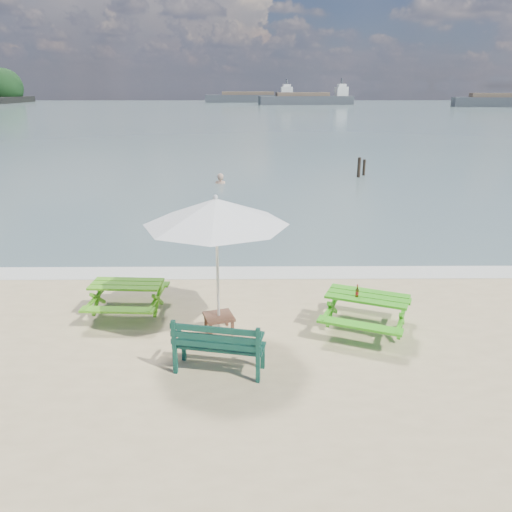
{
  "coord_description": "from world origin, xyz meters",
  "views": [
    {
      "loc": [
        0.28,
        -7.21,
        4.49
      ],
      "look_at": [
        0.37,
        3.0,
        1.0
      ],
      "focal_mm": 35.0,
      "sensor_mm": 36.0,
      "label": 1
    }
  ],
  "objects_px": {
    "park_bench": "(219,355)",
    "patio_umbrella": "(216,212)",
    "picnic_table_left": "(128,299)",
    "beer_bottle": "(357,293)",
    "swimmer": "(221,192)",
    "picnic_table_right": "(366,313)",
    "side_table": "(219,323)"
  },
  "relations": [
    {
      "from": "picnic_table_left",
      "to": "picnic_table_right",
      "type": "relative_size",
      "value": 0.78
    },
    {
      "from": "park_bench",
      "to": "patio_umbrella",
      "type": "distance_m",
      "value": 2.51
    },
    {
      "from": "side_table",
      "to": "swimmer",
      "type": "xyz_separation_m",
      "value": [
        -0.88,
        15.49,
        -0.61
      ]
    },
    {
      "from": "park_bench",
      "to": "patio_umbrella",
      "type": "height_order",
      "value": "patio_umbrella"
    },
    {
      "from": "picnic_table_left",
      "to": "side_table",
      "type": "xyz_separation_m",
      "value": [
        1.93,
        -0.81,
        -0.15
      ]
    },
    {
      "from": "picnic_table_right",
      "to": "side_table",
      "type": "distance_m",
      "value": 2.84
    },
    {
      "from": "park_bench",
      "to": "swimmer",
      "type": "distance_m",
      "value": 16.92
    },
    {
      "from": "patio_umbrella",
      "to": "beer_bottle",
      "type": "xyz_separation_m",
      "value": [
        2.61,
        -0.02,
        -1.56
      ]
    },
    {
      "from": "picnic_table_left",
      "to": "picnic_table_right",
      "type": "xyz_separation_m",
      "value": [
        4.76,
        -0.76,
        0.02
      ]
    },
    {
      "from": "side_table",
      "to": "beer_bottle",
      "type": "bearing_deg",
      "value": -0.37
    },
    {
      "from": "side_table",
      "to": "picnic_table_right",
      "type": "bearing_deg",
      "value": 1.06
    },
    {
      "from": "park_bench",
      "to": "swimmer",
      "type": "relative_size",
      "value": 0.84
    },
    {
      "from": "side_table",
      "to": "park_bench",
      "type": "bearing_deg",
      "value": -86.04
    },
    {
      "from": "side_table",
      "to": "beer_bottle",
      "type": "distance_m",
      "value": 2.69
    },
    {
      "from": "picnic_table_right",
      "to": "picnic_table_left",
      "type": "bearing_deg",
      "value": 170.9
    },
    {
      "from": "picnic_table_left",
      "to": "park_bench",
      "type": "xyz_separation_m",
      "value": [
        2.02,
        -2.2,
        -0.05
      ]
    },
    {
      "from": "picnic_table_right",
      "to": "patio_umbrella",
      "type": "bearing_deg",
      "value": -178.94
    },
    {
      "from": "picnic_table_left",
      "to": "beer_bottle",
      "type": "bearing_deg",
      "value": -10.39
    },
    {
      "from": "park_bench",
      "to": "side_table",
      "type": "relative_size",
      "value": 2.34
    },
    {
      "from": "park_bench",
      "to": "beer_bottle",
      "type": "xyz_separation_m",
      "value": [
        2.52,
        1.37,
        0.52
      ]
    },
    {
      "from": "picnic_table_left",
      "to": "swimmer",
      "type": "xyz_separation_m",
      "value": [
        1.04,
        14.67,
        -0.76
      ]
    },
    {
      "from": "picnic_table_right",
      "to": "beer_bottle",
      "type": "bearing_deg",
      "value": -162.5
    },
    {
      "from": "park_bench",
      "to": "beer_bottle",
      "type": "bearing_deg",
      "value": 28.6
    },
    {
      "from": "picnic_table_right",
      "to": "swimmer",
      "type": "distance_m",
      "value": 15.89
    },
    {
      "from": "patio_umbrella",
      "to": "side_table",
      "type": "bearing_deg",
      "value": 180.0
    },
    {
      "from": "beer_bottle",
      "to": "picnic_table_left",
      "type": "bearing_deg",
      "value": 169.61
    },
    {
      "from": "picnic_table_left",
      "to": "beer_bottle",
      "type": "xyz_separation_m",
      "value": [
        4.54,
        -0.83,
        0.48
      ]
    },
    {
      "from": "picnic_table_left",
      "to": "patio_umbrella",
      "type": "height_order",
      "value": "patio_umbrella"
    },
    {
      "from": "picnic_table_left",
      "to": "picnic_table_right",
      "type": "height_order",
      "value": "picnic_table_right"
    },
    {
      "from": "picnic_table_right",
      "to": "park_bench",
      "type": "height_order",
      "value": "park_bench"
    },
    {
      "from": "picnic_table_right",
      "to": "side_table",
      "type": "relative_size",
      "value": 3.23
    },
    {
      "from": "park_bench",
      "to": "beer_bottle",
      "type": "distance_m",
      "value": 2.91
    }
  ]
}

